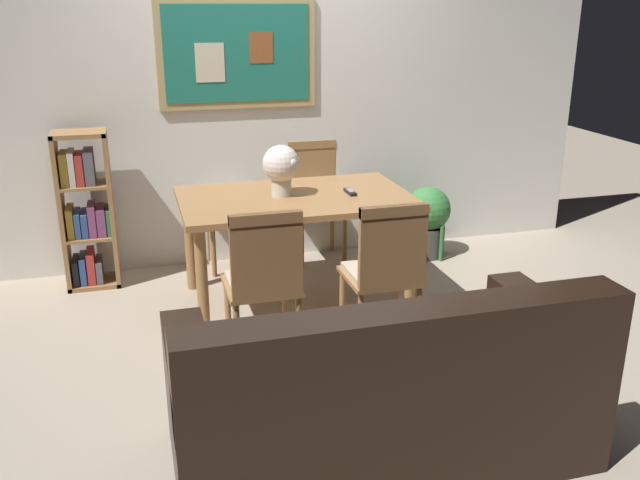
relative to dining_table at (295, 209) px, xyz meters
name	(u,v)px	position (x,y,z in m)	size (l,w,h in m)	color
ground_plane	(312,321)	(0.01, -0.36, -0.64)	(12.00, 12.00, 0.00)	tan
wall_back_with_painting	(266,90)	(0.01, 0.94, 0.66)	(5.20, 0.14, 2.60)	silver
dining_table	(295,209)	(0.00, 0.00, 0.00)	(1.49, 0.94, 0.73)	#9E7042
dining_chair_near_right	(385,265)	(0.31, -0.85, -0.10)	(0.40, 0.41, 0.91)	#9E7042
dining_chair_near_left	(264,274)	(-0.37, -0.80, -0.10)	(0.40, 0.41, 0.91)	#9E7042
dining_chair_far_left	(230,196)	(-0.31, 0.82, -0.10)	(0.40, 0.41, 0.91)	#9E7042
dining_chair_far_right	(315,190)	(0.35, 0.81, -0.10)	(0.40, 0.41, 0.91)	#9E7042
leather_couch	(383,397)	(-0.05, -1.78, -0.33)	(1.80, 0.84, 0.84)	black
bookshelf	(87,213)	(-1.34, 0.66, -0.11)	(0.36, 0.28, 1.10)	#9E7042
potted_ivy	(428,219)	(1.21, 0.57, -0.34)	(0.35, 0.35, 0.59)	#4C4742
flower_vase	(281,166)	(-0.08, 0.03, 0.28)	(0.25, 0.24, 0.33)	beige
tv_remote	(350,192)	(0.36, -0.04, 0.10)	(0.04, 0.16, 0.02)	black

